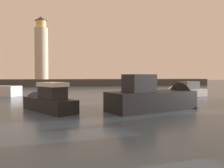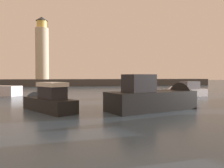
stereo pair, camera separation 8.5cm
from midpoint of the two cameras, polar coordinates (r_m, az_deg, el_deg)
name	(u,v)px [view 2 (the right image)]	position (r m, az deg, el deg)	size (l,w,h in m)	color
ground_plane	(86,95)	(30.89, -6.49, -2.68)	(220.00, 220.00, 0.00)	#384C60
breakwater	(75,82)	(59.93, -9.38, 0.39)	(75.15, 6.46, 1.75)	#423F3D
lighthouse	(42,50)	(60.42, -17.38, 8.32)	(3.32, 3.32, 15.90)	beige
motorboat_0	(182,92)	(28.49, 17.47, -1.89)	(6.78, 3.35, 2.23)	silver
motorboat_3	(45,101)	(17.17, -16.61, -4.09)	(4.59, 6.27, 2.33)	black
motorboat_5	(164,98)	(17.62, 13.24, -3.46)	(8.93, 4.95, 3.09)	black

